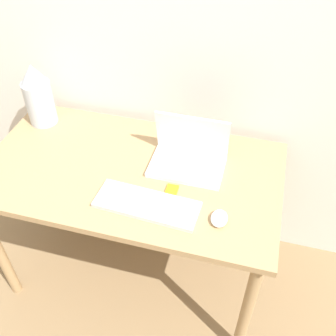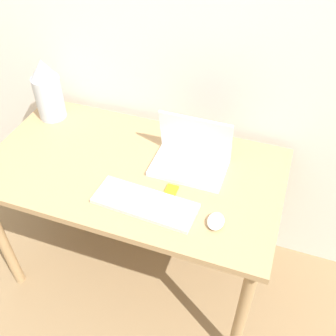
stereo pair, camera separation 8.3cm
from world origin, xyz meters
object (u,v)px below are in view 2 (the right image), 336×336
laptop (191,156)px  mp3_player (171,191)px  keyboard (145,203)px  mouse (216,221)px  vase (47,90)px

laptop → mp3_player: laptop is taller
laptop → mp3_player: 0.19m
mp3_player → keyboard: bearing=-125.8°
keyboard → mp3_player: (0.07, 0.10, -0.01)m
mouse → laptop: bearing=122.9°
keyboard → mp3_player: size_ratio=6.14×
laptop → mouse: bearing=-57.1°
mouse → keyboard: bearing=-179.9°
laptop → keyboard: bearing=-109.4°
laptop → keyboard: size_ratio=0.76×
keyboard → mouse: mouse is taller
keyboard → vase: vase is taller
laptop → keyboard: laptop is taller
mouse → vase: (-0.93, 0.40, 0.13)m
mp3_player → vase: bearing=157.6°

